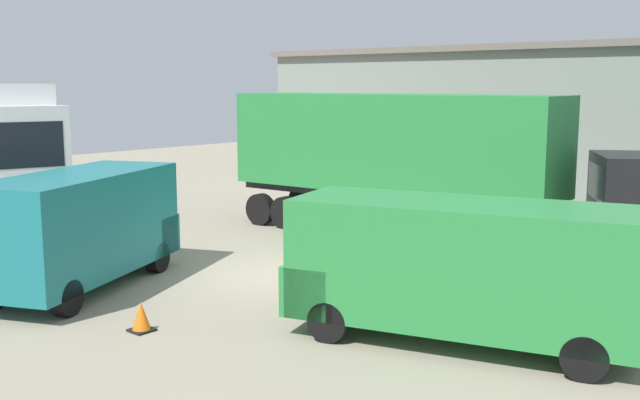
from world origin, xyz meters
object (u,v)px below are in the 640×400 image
(delivery_van_green, at_px, (453,266))
(traffic_cone, at_px, (141,318))
(delivery_van_teal, at_px, (84,225))
(container_trailer_green, at_px, (391,146))
(oil_drum, at_px, (300,273))
(tractor_unit_white, at_px, (12,168))

(delivery_van_green, bearing_deg, traffic_cone, 18.61)
(delivery_van_teal, bearing_deg, container_trailer_green, -34.66)
(container_trailer_green, distance_m, delivery_van_teal, 9.33)
(delivery_van_teal, distance_m, oil_drum, 4.83)
(container_trailer_green, xyz_separation_m, traffic_cone, (1.80, -10.09, -2.35))
(delivery_van_teal, distance_m, traffic_cone, 3.72)
(container_trailer_green, relative_size, delivery_van_green, 1.61)
(delivery_van_teal, bearing_deg, oil_drum, -79.79)
(tractor_unit_white, distance_m, delivery_van_green, 13.84)
(delivery_van_teal, bearing_deg, traffic_cone, -130.76)
(tractor_unit_white, height_order, container_trailer_green, tractor_unit_white)
(oil_drum, bearing_deg, container_trailer_green, 109.69)
(delivery_van_teal, bearing_deg, delivery_van_green, -98.83)
(tractor_unit_white, relative_size, delivery_van_teal, 1.27)
(container_trailer_green, xyz_separation_m, delivery_van_green, (6.28, -6.87, -1.26))
(delivery_van_green, bearing_deg, container_trailer_green, -64.66)
(oil_drum, height_order, traffic_cone, oil_drum)
(tractor_unit_white, xyz_separation_m, traffic_cone, (9.32, -2.38, -1.81))
(tractor_unit_white, xyz_separation_m, container_trailer_green, (7.52, 7.71, 0.54))
(tractor_unit_white, bearing_deg, delivery_van_teal, 3.05)
(container_trailer_green, height_order, delivery_van_teal, container_trailer_green)
(delivery_van_green, height_order, delivery_van_teal, delivery_van_teal)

